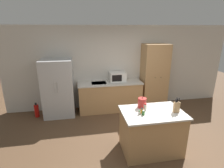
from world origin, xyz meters
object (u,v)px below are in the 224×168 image
spice_bottle_tall_dark (143,113)px  spice_bottle_short_red (142,111)px  spice_bottle_green_herb (139,113)px  fire_extinguisher (37,111)px  knife_block (177,107)px  pantry_cabinet (154,76)px  spice_bottle_amber_oil (145,107)px  kettle (142,103)px  refrigerator (58,88)px  microwave (118,77)px

spice_bottle_tall_dark → spice_bottle_short_red: (-0.00, 0.08, 0.00)m
spice_bottle_tall_dark → spice_bottle_green_herb: 0.08m
spice_bottle_tall_dark → fire_extinguisher: bearing=140.0°
spice_bottle_short_red → knife_block: bearing=-7.1°
knife_block → spice_bottle_tall_dark: 0.69m
pantry_cabinet → spice_bottle_amber_oil: pantry_cabinet is taller
spice_bottle_amber_oil → fire_extinguisher: size_ratio=0.37×
knife_block → spice_bottle_green_herb: (-0.76, 0.03, -0.08)m
spice_bottle_amber_oil → kettle: (-0.01, 0.17, 0.03)m
pantry_cabinet → spice_bottle_tall_dark: 2.51m
spice_bottle_tall_dark → spice_bottle_amber_oil: 0.19m
refrigerator → spice_bottle_amber_oil: refrigerator is taller
microwave → knife_block: size_ratio=1.58×
refrigerator → fire_extinguisher: 0.93m
microwave → spice_bottle_tall_dark: (0.03, -2.28, -0.11)m
pantry_cabinet → spice_bottle_green_herb: pantry_cabinet is taller
spice_bottle_tall_dark → spice_bottle_amber_oil: size_ratio=0.61×
kettle → fire_extinguisher: size_ratio=0.52×
spice_bottle_amber_oil → microwave: bearing=93.3°
refrigerator → knife_block: size_ratio=5.29×
spice_bottle_short_red → refrigerator: bearing=131.6°
knife_block → kettle: bearing=150.3°
fire_extinguisher → spice_bottle_short_red: bearing=-38.9°
spice_bottle_short_red → kettle: bearing=70.5°
refrigerator → microwave: (1.80, 0.15, 0.22)m
refrigerator → spice_bottle_green_herb: refrigerator is taller
knife_block → spice_bottle_tall_dark: (-0.68, 0.01, -0.07)m
spice_bottle_amber_oil → spice_bottle_short_red: bearing=-138.3°
pantry_cabinet → spice_bottle_amber_oil: (-1.07, -2.05, -0.05)m
pantry_cabinet → kettle: bearing=-119.8°
refrigerator → knife_block: refrigerator is taller
spice_bottle_green_herb → microwave: bearing=88.7°
knife_block → spice_bottle_short_red: (-0.68, 0.08, -0.07)m
pantry_cabinet → microwave: bearing=176.9°
spice_bottle_tall_dark → spice_bottle_short_red: size_ratio=0.93×
microwave → spice_bottle_short_red: microwave is taller
microwave → fire_extinguisher: bearing=-175.5°
kettle → fire_extinguisher: kettle is taller
fire_extinguisher → spice_bottle_tall_dark: bearing=-40.0°
refrigerator → spice_bottle_short_red: (1.82, -2.05, 0.11)m
kettle → spice_bottle_short_red: bearing=-109.5°
microwave → pantry_cabinet: bearing=-3.1°
pantry_cabinet → spice_bottle_amber_oil: bearing=-117.5°
microwave → spice_bottle_tall_dark: bearing=-89.4°
spice_bottle_tall_dark → microwave: bearing=90.6°
refrigerator → fire_extinguisher: size_ratio=3.83×
knife_block → fire_extinguisher: bearing=146.6°
pantry_cabinet → knife_block: (-0.48, -2.22, -0.01)m
spice_bottle_green_herb → refrigerator: bearing=129.6°
pantry_cabinet → spice_bottle_green_herb: bearing=-119.5°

